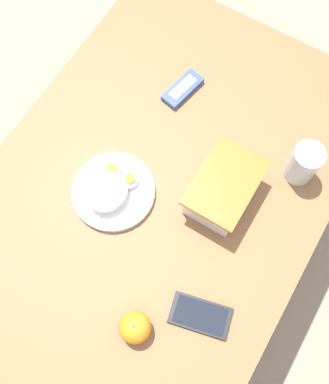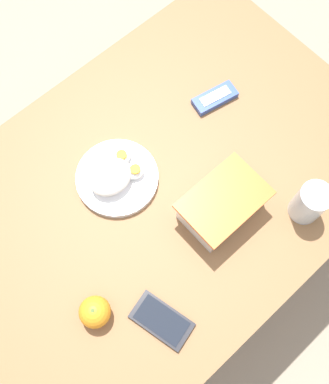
% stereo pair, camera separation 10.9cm
% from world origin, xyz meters
% --- Properties ---
extents(ground_plane, '(10.00, 10.00, 0.00)m').
position_xyz_m(ground_plane, '(0.00, 0.00, 0.00)').
color(ground_plane, gray).
extents(table, '(1.21, 0.82, 0.71)m').
position_xyz_m(table, '(0.00, 0.00, 0.63)').
color(table, brown).
rests_on(table, ground_plane).
extents(food_container, '(0.20, 0.14, 0.09)m').
position_xyz_m(food_container, '(-0.08, 0.15, 0.75)').
color(food_container, white).
rests_on(food_container, table).
extents(orange_fruit, '(0.07, 0.07, 0.07)m').
position_xyz_m(orange_fruit, '(0.30, 0.14, 0.75)').
color(orange_fruit, orange).
rests_on(orange_fruit, table).
extents(rice_plate, '(0.21, 0.21, 0.07)m').
position_xyz_m(rice_plate, '(0.06, -0.08, 0.73)').
color(rice_plate, white).
rests_on(rice_plate, table).
extents(candy_bar, '(0.13, 0.07, 0.02)m').
position_xyz_m(candy_bar, '(-0.29, -0.09, 0.72)').
color(candy_bar, '#334C9E').
rests_on(candy_bar, table).
extents(cell_phone, '(0.10, 0.15, 0.01)m').
position_xyz_m(cell_phone, '(0.20, 0.25, 0.72)').
color(cell_phone, '#232328').
rests_on(cell_phone, table).
extents(drinking_glass, '(0.08, 0.08, 0.11)m').
position_xyz_m(drinking_glass, '(-0.23, 0.29, 0.77)').
color(drinking_glass, silver).
rests_on(drinking_glass, table).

